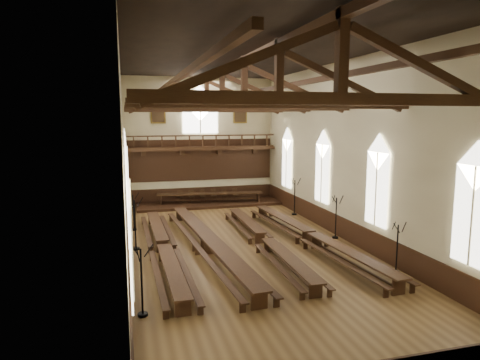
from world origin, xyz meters
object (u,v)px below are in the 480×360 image
object	(u,v)px
refectory_row_d	(311,235)
candelabrum_left_mid	(136,234)
refectory_row_c	(264,239)
candelabrum_right_near	(396,258)
high_table	(210,194)
candelabrum_right_far	(294,204)
dais	(210,204)
refectory_row_b	(208,241)
candelabrum_left_far	(134,219)
refectory_row_a	(163,246)
candelabrum_left_near	(142,295)
candelabrum_right_mid	(336,225)

from	to	relation	value
refectory_row_d	candelabrum_left_mid	bearing A→B (deg)	169.42
candelabrum_left_mid	refectory_row_c	bearing A→B (deg)	-12.47
refectory_row_c	refectory_row_d	xyz separation A→B (m)	(2.59, -0.26, 0.06)
candelabrum_right_near	high_table	bearing A→B (deg)	106.96
refectory_row_c	high_table	xyz separation A→B (m)	(-0.60, 11.67, 0.35)
candelabrum_left_mid	refectory_row_d	bearing A→B (deg)	-10.58
candelabrum_right_far	dais	bearing A→B (deg)	136.16
refectory_row_b	refectory_row_c	xyz separation A→B (m)	(3.02, -0.10, -0.08)
dais	candelabrum_left_mid	distance (m)	11.87
refectory_row_b	dais	world-z (taller)	refectory_row_b
candelabrum_left_mid	candelabrum_right_near	bearing A→B (deg)	-30.33
candelabrum_right_far	high_table	bearing A→B (deg)	136.16
high_table	candelabrum_left_mid	size ratio (longest dim) A/B	2.96
candelabrum_left_far	refectory_row_a	bearing A→B (deg)	-76.67
refectory_row_a	candelabrum_left_mid	bearing A→B (deg)	131.79
refectory_row_d	candelabrum_left_near	world-z (taller)	candelabrum_left_near
refectory_row_b	candelabrum_left_mid	xyz separation A→B (m)	(-3.58, 1.35, 0.27)
refectory_row_b	refectory_row_d	world-z (taller)	refectory_row_b
high_table	candelabrum_left_near	world-z (taller)	candelabrum_left_near
candelabrum_left_near	candelabrum_right_far	world-z (taller)	candelabrum_right_far
refectory_row_c	candelabrum_left_near	xyz separation A→B (m)	(-6.60, -6.35, 0.28)
candelabrum_left_mid	candelabrum_right_far	world-z (taller)	candelabrum_left_mid
refectory_row_c	candelabrum_right_far	bearing A→B (deg)	56.42
refectory_row_b	refectory_row_c	bearing A→B (deg)	-1.99
candelabrum_right_mid	refectory_row_c	bearing A→B (deg)	-171.77
dais	candelabrum_left_far	world-z (taller)	candelabrum_left_far
refectory_row_b	high_table	bearing A→B (deg)	78.15
refectory_row_c	high_table	bearing A→B (deg)	92.92
refectory_row_c	candelabrum_left_mid	distance (m)	6.77
refectory_row_a	refectory_row_c	distance (m)	5.30
candelabrum_left_far	high_table	bearing A→B (deg)	45.89
refectory_row_d	candelabrum_right_far	world-z (taller)	candelabrum_right_far
refectory_row_d	candelabrum_right_near	xyz separation A→B (m)	(1.91, -4.78, 0.15)
refectory_row_b	candelabrum_left_mid	bearing A→B (deg)	159.26
refectory_row_c	candelabrum_left_near	distance (m)	9.16
candelabrum_right_near	candelabrum_right_far	distance (m)	11.81
candelabrum_right_near	candelabrum_right_far	bearing A→B (deg)	90.00
refectory_row_a	candelabrum_left_near	world-z (taller)	candelabrum_left_near
dais	candelabrum_right_mid	bearing A→B (deg)	-65.18
high_table	candelabrum_left_far	xyz separation A→B (m)	(-6.00, -6.19, -0.14)
refectory_row_a	candelabrum_right_far	size ratio (longest dim) A/B	5.37
refectory_row_a	candelabrum_left_mid	distance (m)	1.97
high_table	candelabrum_right_near	distance (m)	17.47
refectory_row_c	candelabrum_left_mid	world-z (taller)	candelabrum_left_mid
candelabrum_left_mid	candelabrum_right_far	bearing A→B (deg)	25.61
high_table	candelabrum_left_far	size ratio (longest dim) A/B	3.56
refectory_row_a	candelabrum_right_far	distance (m)	11.92
refectory_row_a	dais	xyz separation A→B (m)	(4.71, 11.66, -0.43)
candelabrum_right_far	candelabrum_right_mid	bearing A→B (deg)	-90.00
candelabrum_right_mid	dais	bearing A→B (deg)	114.82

